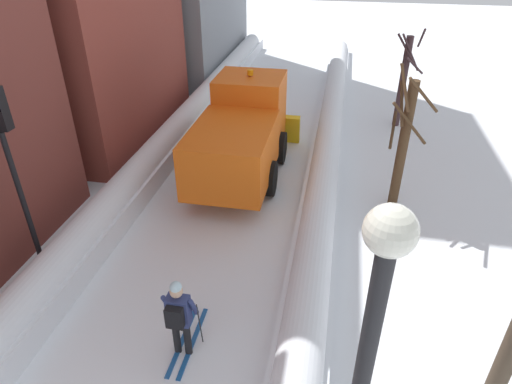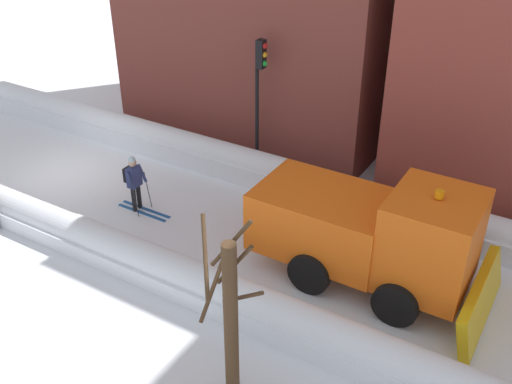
% 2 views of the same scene
% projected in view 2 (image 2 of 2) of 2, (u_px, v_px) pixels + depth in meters
% --- Properties ---
extents(ground_plane, '(80.00, 80.00, 0.00)m').
position_uv_depth(ground_plane, '(340.00, 268.00, 15.74)').
color(ground_plane, white).
extents(snowbank_left, '(1.10, 36.00, 1.08)m').
position_uv_depth(snowbank_left, '(380.00, 204.00, 17.56)').
color(snowbank_left, white).
rests_on(snowbank_left, ground).
extents(snowbank_right, '(1.10, 36.00, 0.93)m').
position_uv_depth(snowbank_right, '(289.00, 321.00, 13.48)').
color(snowbank_right, white).
rests_on(snowbank_right, ground).
extents(plow_truck, '(3.20, 5.98, 3.12)m').
position_uv_depth(plow_truck, '(373.00, 233.00, 14.52)').
color(plow_truck, orange).
rests_on(plow_truck, ground).
extents(skier, '(0.62, 1.80, 1.81)m').
position_uv_depth(skier, '(134.00, 181.00, 17.69)').
color(skier, black).
rests_on(skier, ground).
extents(traffic_light_pole, '(0.28, 0.42, 4.46)m').
position_uv_depth(traffic_light_pole, '(260.00, 81.00, 18.83)').
color(traffic_light_pole, black).
rests_on(traffic_light_pole, ground).
extents(bare_tree_mid, '(1.24, 1.28, 4.13)m').
position_uv_depth(bare_tree_mid, '(230.00, 318.00, 11.18)').
color(bare_tree_mid, '#49331F').
rests_on(bare_tree_mid, ground).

